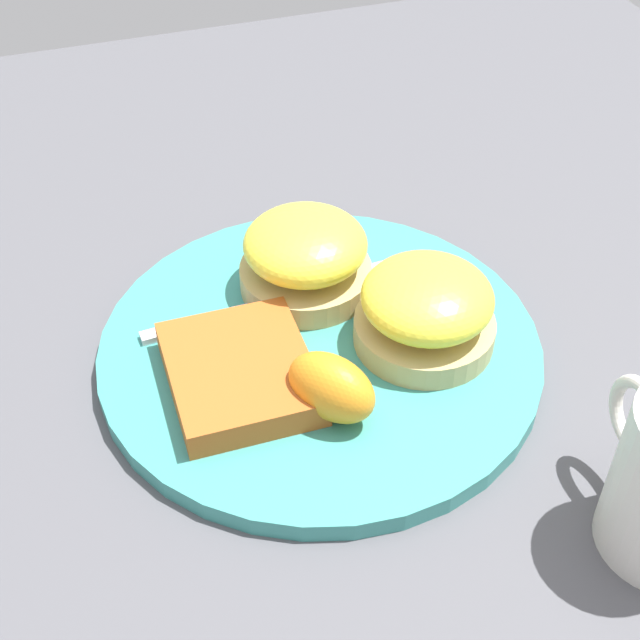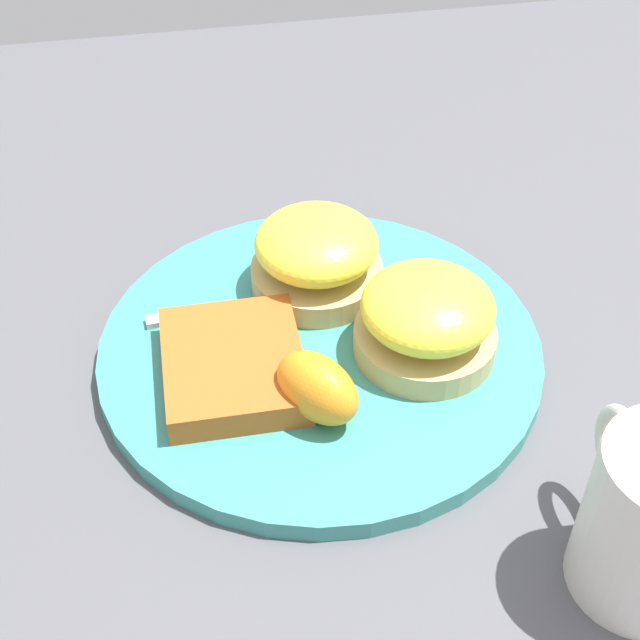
{
  "view_description": "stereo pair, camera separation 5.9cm",
  "coord_description": "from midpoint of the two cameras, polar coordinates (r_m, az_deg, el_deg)",
  "views": [
    {
      "loc": [
        -0.42,
        0.14,
        0.43
      ],
      "look_at": [
        0.0,
        0.0,
        0.03
      ],
      "focal_mm": 50.0,
      "sensor_mm": 36.0,
      "label": 1
    },
    {
      "loc": [
        -0.43,
        0.08,
        0.43
      ],
      "look_at": [
        0.0,
        0.0,
        0.03
      ],
      "focal_mm": 50.0,
      "sensor_mm": 36.0,
      "label": 2
    }
  ],
  "objects": [
    {
      "name": "sandwich_benedict_right",
      "position": [
        0.63,
        2.47,
        4.06
      ],
      "size": [
        0.1,
        0.1,
        0.06
      ],
      "color": "tan",
      "rests_on": "plate"
    },
    {
      "name": "hashbrown_patty",
      "position": [
        0.58,
        -2.65,
        -3.03
      ],
      "size": [
        0.11,
        0.09,
        0.02
      ],
      "primitive_type": "cube",
      "rotation": [
        0.0,
        0.0,
        -0.01
      ],
      "color": "#AD551F",
      "rests_on": "plate"
    },
    {
      "name": "plate",
      "position": [
        0.61,
        2.78,
        -2.0
      ],
      "size": [
        0.3,
        0.3,
        0.01
      ],
      "primitive_type": "cylinder",
      "color": "teal",
      "rests_on": "ground_plane"
    },
    {
      "name": "ground_plane",
      "position": [
        0.62,
        2.75,
        -2.47
      ],
      "size": [
        1.1,
        1.1,
        0.0
      ],
      "primitive_type": "plane",
      "color": "#4C4C51"
    },
    {
      "name": "fork",
      "position": [
        0.64,
        2.2,
        1.55
      ],
      "size": [
        0.03,
        0.21,
        0.0
      ],
      "color": "silver",
      "rests_on": "plate"
    },
    {
      "name": "orange_wedge",
      "position": [
        0.55,
        2.93,
        -4.51
      ],
      "size": [
        0.07,
        0.06,
        0.04
      ],
      "primitive_type": "ellipsoid",
      "rotation": [
        0.0,
        0.0,
        0.63
      ],
      "color": "orange",
      "rests_on": "plate"
    },
    {
      "name": "sandwich_benedict_left",
      "position": [
        0.59,
        9.72,
        -0.04
      ],
      "size": [
        0.1,
        0.1,
        0.06
      ],
      "color": "tan",
      "rests_on": "plate"
    }
  ]
}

